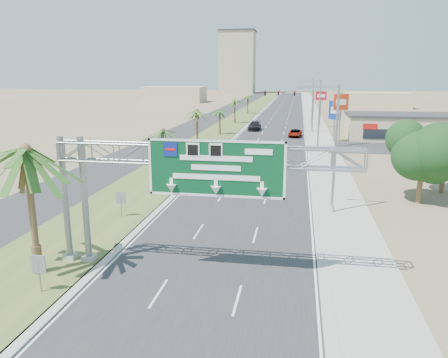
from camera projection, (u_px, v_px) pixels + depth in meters
road at (282, 114)px, 120.35m from camera, size 12.00×300.00×0.02m
sidewalk_right at (313, 115)px, 118.96m from camera, size 4.00×300.00×0.10m
median_grass at (246, 114)px, 121.97m from camera, size 7.00×300.00×0.12m
opposing_road at (221, 113)px, 123.13m from camera, size 8.00×300.00×0.02m
sign_gantry at (189, 165)px, 23.18m from camera, size 16.75×1.24×7.50m
palm_near at (26, 150)px, 22.46m from camera, size 5.70×5.70×8.35m
palm_row_b at (162, 131)px, 45.99m from camera, size 3.99×3.99×5.95m
palm_row_c at (197, 112)px, 61.15m from camera, size 3.99×3.99×6.75m
palm_row_d at (220, 110)px, 78.69m from camera, size 3.99×3.99×5.45m
palm_row_e at (235, 101)px, 96.75m from camera, size 3.99×3.99×6.15m
palm_row_f at (248, 97)px, 120.81m from camera, size 3.99×3.99×5.75m
streetlight_near at (332, 155)px, 33.71m from camera, size 3.27×0.44×10.00m
streetlight_mid at (318, 118)px, 62.47m from camera, size 3.27×0.44×10.00m
streetlight_far at (311, 102)px, 96.98m from camera, size 3.27×0.44×10.00m
signal_mast at (302, 107)px, 81.93m from camera, size 10.28×0.71×8.00m
store_building at (402, 127)px, 74.12m from camera, size 18.00×10.00×4.00m
oak_near at (424, 151)px, 36.33m from camera, size 4.50×4.50×6.80m
oak_far at (446, 152)px, 39.84m from camera, size 3.50×3.50×5.60m
median_signback_a at (39, 267)px, 21.59m from camera, size 0.75×0.08×2.08m
median_signback_b at (121, 200)px, 33.21m from camera, size 0.75×0.08×2.08m
tower_distant at (237, 63)px, 255.70m from camera, size 20.00×16.00×35.00m
building_distant_left at (174, 94)px, 174.92m from camera, size 24.00×14.00×6.00m
building_distant_right at (377, 100)px, 143.64m from camera, size 20.00×12.00×5.00m
car_left_lane at (246, 149)px, 59.25m from camera, size 1.99×4.95×1.69m
car_mid_lane at (254, 156)px, 55.04m from camera, size 1.82×4.23×1.36m
car_right_lane at (295, 133)px, 76.83m from camera, size 2.42×4.75×1.28m
car_far at (254, 126)px, 86.10m from camera, size 2.32×5.66×1.64m
pole_sign_red_near at (341, 105)px, 65.44m from camera, size 2.30×1.28×8.10m
pole_sign_blue at (335, 112)px, 70.50m from camera, size 1.97×1.03×6.82m
pole_sign_red_far at (321, 98)px, 89.27m from camera, size 2.21×0.39×7.59m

